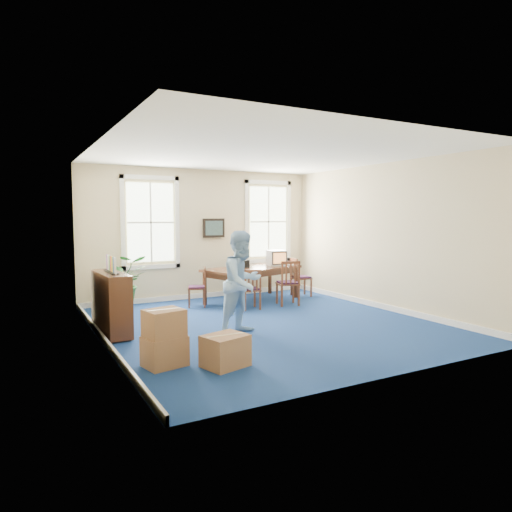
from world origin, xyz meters
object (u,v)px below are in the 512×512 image
chair_near_left (250,289)px  cardboard_boxes (176,333)px  crt_tv (276,258)px  man (243,282)px  potted_plant (122,282)px  credenza (111,304)px  conference_table (252,284)px

chair_near_left → cardboard_boxes: bearing=54.8°
crt_tv → man: (-2.29, -2.66, -0.11)m
potted_plant → cardboard_boxes: size_ratio=0.84×
chair_near_left → credenza: credenza is taller
credenza → cardboard_boxes: (0.50, -2.01, -0.12)m
credenza → conference_table: bearing=20.1°
crt_tv → man: man is taller
crt_tv → man: 3.51m
man → credenza: (-2.03, 1.05, -0.37)m
conference_table → crt_tv: (0.71, 0.05, 0.60)m
chair_near_left → credenza: 3.20m
chair_near_left → potted_plant: size_ratio=0.74×
crt_tv → cardboard_boxes: 5.30m
conference_table → crt_tv: size_ratio=5.26×
cardboard_boxes → potted_plant: bearing=88.4°
crt_tv → conference_table: bearing=-167.0°
crt_tv → chair_near_left: crt_tv is taller
crt_tv → potted_plant: size_ratio=0.38×
conference_table → potted_plant: 3.03m
conference_table → potted_plant: bearing=154.8°
cardboard_boxes → crt_tv: bearing=43.5°
crt_tv → chair_near_left: size_ratio=0.51×
chair_near_left → potted_plant: bearing=-18.5°
man → potted_plant: bearing=92.8°
crt_tv → man: bearing=-122.1°
conference_table → credenza: (-3.61, -1.56, 0.12)m
potted_plant → chair_near_left: bearing=-26.9°
chair_near_left → cardboard_boxes: size_ratio=0.62×
credenza → potted_plant: potted_plant is taller
cardboard_boxes → credenza: bearing=104.1°
credenza → potted_plant: 2.10m
chair_near_left → cardboard_boxes: (-2.61, -2.75, -0.03)m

